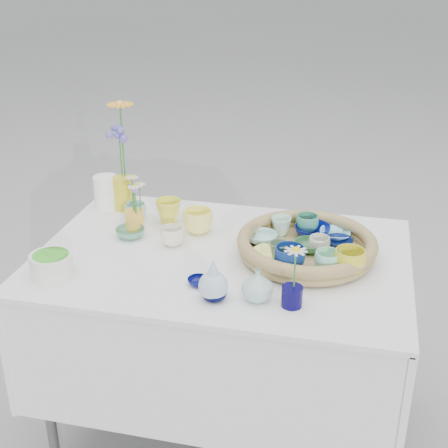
% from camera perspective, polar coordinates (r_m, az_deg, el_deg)
% --- Properties ---
extents(ground, '(80.00, 80.00, 0.00)m').
position_cam_1_polar(ground, '(2.59, -0.11, -17.95)').
color(ground, '#969696').
extents(display_table, '(1.26, 0.86, 0.77)m').
position_cam_1_polar(display_table, '(2.59, -0.11, -17.95)').
color(display_table, white).
rests_on(display_table, ground).
extents(wicker_tray, '(0.47, 0.47, 0.08)m').
position_cam_1_polar(wicker_tray, '(2.13, 7.56, -2.02)').
color(wicker_tray, brown).
rests_on(wicker_tray, display_table).
extents(tray_ceramic_0, '(0.14, 0.14, 0.04)m').
position_cam_1_polar(tray_ceramic_0, '(2.24, 8.08, -0.64)').
color(tray_ceramic_0, navy).
rests_on(tray_ceramic_0, wicker_tray).
extents(tray_ceramic_1, '(0.12, 0.12, 0.03)m').
position_cam_1_polar(tray_ceramic_1, '(2.18, 10.44, -1.72)').
color(tray_ceramic_1, '#0D1B52').
rests_on(tray_ceramic_1, wicker_tray).
extents(tray_ceramic_2, '(0.11, 0.11, 0.08)m').
position_cam_1_polar(tray_ceramic_2, '(2.01, 11.42, -3.36)').
color(tray_ceramic_2, gold).
rests_on(tray_ceramic_2, wicker_tray).
extents(tray_ceramic_3, '(0.13, 0.13, 0.03)m').
position_cam_1_polar(tray_ceramic_3, '(2.14, 7.81, -2.02)').
color(tray_ceramic_3, '#33723F').
rests_on(tray_ceramic_3, wicker_tray).
extents(tray_ceramic_4, '(0.07, 0.07, 0.06)m').
position_cam_1_polar(tray_ceramic_4, '(2.06, 5.04, -2.48)').
color(tray_ceramic_4, '#5E815D').
rests_on(tray_ceramic_4, wicker_tray).
extents(tray_ceramic_5, '(0.14, 0.14, 0.03)m').
position_cam_1_polar(tray_ceramic_5, '(2.17, 3.50, -1.30)').
color(tray_ceramic_5, '#A5E8DF').
rests_on(tray_ceramic_5, wicker_tray).
extents(tray_ceramic_6, '(0.08, 0.08, 0.07)m').
position_cam_1_polar(tray_ceramic_6, '(2.23, 5.24, -0.18)').
color(tray_ceramic_6, '#AEDCC5').
rests_on(tray_ceramic_6, wicker_tray).
extents(tray_ceramic_7, '(0.08, 0.08, 0.06)m').
position_cam_1_polar(tray_ceramic_7, '(2.12, 8.70, -1.89)').
color(tray_ceramic_7, silver).
rests_on(tray_ceramic_7, wicker_tray).
extents(tray_ceramic_8, '(0.12, 0.12, 0.03)m').
position_cam_1_polar(tray_ceramic_8, '(2.24, 10.10, -0.94)').
color(tray_ceramic_8, '#86DEFF').
rests_on(tray_ceramic_8, wicker_tray).
extents(tray_ceramic_9, '(0.13, 0.13, 0.08)m').
position_cam_1_polar(tray_ceramic_9, '(2.00, 6.00, -3.13)').
color(tray_ceramic_9, navy).
rests_on(tray_ceramic_9, wicker_tray).
extents(tray_ceramic_10, '(0.14, 0.14, 0.03)m').
position_cam_1_polar(tray_ceramic_10, '(2.08, 3.97, -2.77)').
color(tray_ceramic_10, '#FCFF7B').
rests_on(tray_ceramic_10, wicker_tray).
extents(tray_ceramic_11, '(0.09, 0.09, 0.07)m').
position_cam_1_polar(tray_ceramic_11, '(2.01, 9.46, -3.41)').
color(tray_ceramic_11, '#8BDFC4').
rests_on(tray_ceramic_11, wicker_tray).
extents(tray_ceramic_12, '(0.10, 0.10, 0.07)m').
position_cam_1_polar(tray_ceramic_12, '(2.26, 7.61, 0.04)').
color(tray_ceramic_12, '#3E9370').
rests_on(tray_ceramic_12, wicker_tray).
extents(loose_ceramic_0, '(0.11, 0.11, 0.09)m').
position_cam_1_polar(loose_ceramic_0, '(2.37, -5.09, 1.17)').
color(loose_ceramic_0, yellow).
rests_on(loose_ceramic_0, display_table).
extents(loose_ceramic_1, '(0.14, 0.14, 0.09)m').
position_cam_1_polar(loose_ceramic_1, '(2.28, -2.39, 0.25)').
color(loose_ceramic_1, '#FFFA6C').
rests_on(loose_ceramic_1, display_table).
extents(loose_ceramic_2, '(0.14, 0.14, 0.03)m').
position_cam_1_polar(loose_ceramic_2, '(2.28, -8.56, -0.79)').
color(loose_ceramic_2, '#508C70').
rests_on(loose_ceramic_2, display_table).
extents(loose_ceramic_3, '(0.11, 0.11, 0.07)m').
position_cam_1_polar(loose_ceramic_3, '(2.20, -4.75, -1.12)').
color(loose_ceramic_3, '#F1E9CE').
rests_on(loose_ceramic_3, display_table).
extents(loose_ceramic_4, '(0.08, 0.08, 0.02)m').
position_cam_1_polar(loose_ceramic_4, '(1.96, -2.35, -5.28)').
color(loose_ceramic_4, '#080B5A').
rests_on(loose_ceramic_4, display_table).
extents(loose_ceramic_5, '(0.10, 0.10, 0.06)m').
position_cam_1_polar(loose_ceramic_5, '(2.41, -8.09, 1.16)').
color(loose_ceramic_5, '#95C7B8').
rests_on(loose_ceramic_5, display_table).
extents(loose_ceramic_6, '(0.09, 0.09, 0.02)m').
position_cam_1_polar(loose_ceramic_6, '(1.88, -0.90, -6.55)').
color(loose_ceramic_6, black).
rests_on(loose_ceramic_6, display_table).
extents(fluted_bowl, '(0.16, 0.16, 0.07)m').
position_cam_1_polar(fluted_bowl, '(2.07, -15.47, -3.60)').
color(fluted_bowl, silver).
rests_on(fluted_bowl, display_table).
extents(bud_vase_paleblue, '(0.12, 0.12, 0.14)m').
position_cam_1_polar(bud_vase_paleblue, '(1.85, -1.00, -5.04)').
color(bud_vase_paleblue, '#ABBFD1').
rests_on(bud_vase_paleblue, display_table).
extents(bud_vase_seafoam, '(0.12, 0.12, 0.10)m').
position_cam_1_polar(bud_vase_seafoam, '(1.86, 3.07, -5.57)').
color(bud_vase_seafoam, '#9CBFBA').
rests_on(bud_vase_seafoam, display_table).
extents(bud_vase_cobalt, '(0.08, 0.08, 0.06)m').
position_cam_1_polar(bud_vase_cobalt, '(1.85, 6.23, -6.59)').
color(bud_vase_cobalt, '#06033B').
rests_on(bud_vase_cobalt, display_table).
extents(single_daisy, '(0.10, 0.10, 0.14)m').
position_cam_1_polar(single_daisy, '(1.81, 6.49, -4.08)').
color(single_daisy, silver).
rests_on(single_daisy, bud_vase_cobalt).
extents(tall_vase_yellow, '(0.08, 0.08, 0.14)m').
position_cam_1_polar(tall_vase_yellow, '(2.49, -9.22, 2.78)').
color(tall_vase_yellow, gold).
rests_on(tall_vase_yellow, display_table).
extents(gerbera, '(0.13, 0.13, 0.30)m').
position_cam_1_polar(gerbera, '(2.43, -9.26, 7.49)').
color(gerbera, '#FAA82A').
rests_on(gerbera, tall_vase_yellow).
extents(hydrangea, '(0.09, 0.09, 0.24)m').
position_cam_1_polar(hydrangea, '(2.45, -9.43, 6.22)').
color(hydrangea, '#5B57B5').
rests_on(hydrangea, tall_vase_yellow).
extents(white_pitcher, '(0.16, 0.13, 0.13)m').
position_cam_1_polar(white_pitcher, '(2.53, -10.72, 2.89)').
color(white_pitcher, white).
rests_on(white_pitcher, display_table).
extents(daisy_cup, '(0.09, 0.09, 0.08)m').
position_cam_1_polar(daisy_cup, '(2.32, -8.20, 0.33)').
color(daisy_cup, yellow).
rests_on(daisy_cup, display_table).
extents(daisy_posy, '(0.08, 0.08, 0.14)m').
position_cam_1_polar(daisy_posy, '(2.27, -8.24, 2.74)').
color(daisy_posy, silver).
rests_on(daisy_posy, daisy_cup).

